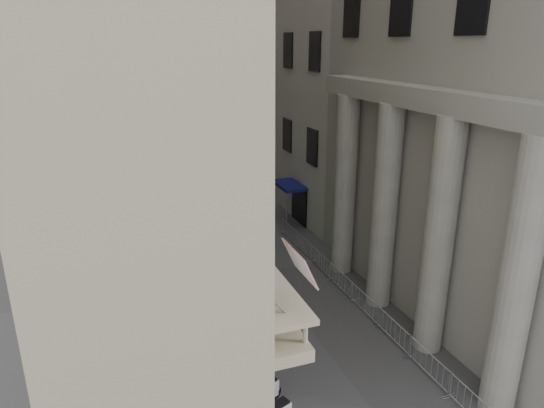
# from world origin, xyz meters

# --- Properties ---
(far_building) EXTENTS (22.00, 10.00, 30.00)m
(far_building) POSITION_xyz_m (0.00, 48.00, 15.00)
(far_building) COLOR #B5B4AB
(far_building) RESTS_ON ground
(iron_fence) EXTENTS (0.30, 28.00, 1.40)m
(iron_fence) POSITION_xyz_m (-4.30, 18.00, 0.00)
(iron_fence) COLOR black
(iron_fence) RESTS_ON ground
(blue_awning) EXTENTS (1.60, 3.00, 3.00)m
(blue_awning) POSITION_xyz_m (4.15, 26.00, 0.00)
(blue_awning) COLOR navy
(blue_awning) RESTS_ON ground
(scooter_4) EXTENTS (1.51, 1.03, 1.50)m
(scooter_4) POSITION_xyz_m (-3.66, 8.92, 0.00)
(scooter_4) COLOR white
(scooter_4) RESTS_ON ground
(scooter_5) EXTENTS (1.51, 1.03, 1.50)m
(scooter_5) POSITION_xyz_m (-3.66, 10.14, 0.00)
(scooter_5) COLOR white
(scooter_5) RESTS_ON ground
(scooter_6) EXTENTS (1.51, 1.03, 1.50)m
(scooter_6) POSITION_xyz_m (-3.66, 11.36, 0.00)
(scooter_6) COLOR white
(scooter_6) RESTS_ON ground
(scooter_7) EXTENTS (1.51, 1.03, 1.50)m
(scooter_7) POSITION_xyz_m (-3.66, 12.58, 0.00)
(scooter_7) COLOR white
(scooter_7) RESTS_ON ground
(scooter_8) EXTENTS (1.51, 1.03, 1.50)m
(scooter_8) POSITION_xyz_m (-3.66, 13.79, 0.00)
(scooter_8) COLOR white
(scooter_8) RESTS_ON ground
(scooter_9) EXTENTS (1.51, 1.03, 1.50)m
(scooter_9) POSITION_xyz_m (-3.66, 15.01, 0.00)
(scooter_9) COLOR white
(scooter_9) RESTS_ON ground
(scooter_10) EXTENTS (1.51, 1.03, 1.50)m
(scooter_10) POSITION_xyz_m (-3.66, 16.23, 0.00)
(scooter_10) COLOR white
(scooter_10) RESTS_ON ground
(scooter_11) EXTENTS (1.51, 1.03, 1.50)m
(scooter_11) POSITION_xyz_m (-3.66, 17.45, 0.00)
(scooter_11) COLOR white
(scooter_11) RESTS_ON ground
(scooter_12) EXTENTS (1.51, 1.03, 1.50)m
(scooter_12) POSITION_xyz_m (-3.66, 18.66, 0.00)
(scooter_12) COLOR white
(scooter_12) RESTS_ON ground
(scooter_13) EXTENTS (1.51, 1.03, 1.50)m
(scooter_13) POSITION_xyz_m (-3.66, 19.88, 0.00)
(scooter_13) COLOR white
(scooter_13) RESTS_ON ground
(scooter_14) EXTENTS (1.51, 1.03, 1.50)m
(scooter_14) POSITION_xyz_m (-3.66, 21.10, 0.00)
(scooter_14) COLOR white
(scooter_14) RESTS_ON ground
(scooter_15) EXTENTS (1.51, 1.03, 1.50)m
(scooter_15) POSITION_xyz_m (-3.66, 22.32, 0.00)
(scooter_15) COLOR white
(scooter_15) RESTS_ON ground
(barrier_1) EXTENTS (0.60, 2.40, 1.10)m
(barrier_1) POSITION_xyz_m (3.03, 8.28, 0.00)
(barrier_1) COLOR #ACAFB4
(barrier_1) RESTS_ON ground
(barrier_2) EXTENTS (0.60, 2.40, 1.10)m
(barrier_2) POSITION_xyz_m (3.03, 10.78, 0.00)
(barrier_2) COLOR #ACAFB4
(barrier_2) RESTS_ON ground
(barrier_3) EXTENTS (0.60, 2.40, 1.10)m
(barrier_3) POSITION_xyz_m (3.03, 13.28, 0.00)
(barrier_3) COLOR #ACAFB4
(barrier_3) RESTS_ON ground
(barrier_4) EXTENTS (0.60, 2.40, 1.10)m
(barrier_4) POSITION_xyz_m (3.03, 15.78, 0.00)
(barrier_4) COLOR #ACAFB4
(barrier_4) RESTS_ON ground
(barrier_5) EXTENTS (0.60, 2.40, 1.10)m
(barrier_5) POSITION_xyz_m (3.03, 18.28, 0.00)
(barrier_5) COLOR #ACAFB4
(barrier_5) RESTS_ON ground
(barrier_6) EXTENTS (0.60, 2.40, 1.10)m
(barrier_6) POSITION_xyz_m (3.03, 20.78, 0.00)
(barrier_6) COLOR #ACAFB4
(barrier_6) RESTS_ON ground
(barrier_7) EXTENTS (0.60, 2.40, 1.10)m
(barrier_7) POSITION_xyz_m (3.03, 23.28, 0.00)
(barrier_7) COLOR #ACAFB4
(barrier_7) RESTS_ON ground
(security_tent) EXTENTS (4.44, 4.44, 3.61)m
(security_tent) POSITION_xyz_m (-2.42, 27.74, 3.02)
(security_tent) COLOR white
(security_tent) RESTS_ON ground
(street_lamp) EXTENTS (2.65, 0.36, 8.12)m
(street_lamp) POSITION_xyz_m (-3.89, 24.08, 4.83)
(street_lamp) COLOR gray
(street_lamp) RESTS_ON ground
(info_kiosk) EXTENTS (0.48, 0.83, 1.69)m
(info_kiosk) POSITION_xyz_m (-2.49, 20.38, 0.86)
(info_kiosk) COLOR black
(info_kiosk) RESTS_ON ground
(pedestrian_a) EXTENTS (0.70, 0.51, 1.76)m
(pedestrian_a) POSITION_xyz_m (-0.82, 22.37, 0.88)
(pedestrian_a) COLOR black
(pedestrian_a) RESTS_ON ground
(pedestrian_b) EXTENTS (1.09, 0.96, 1.87)m
(pedestrian_b) POSITION_xyz_m (1.56, 25.56, 0.94)
(pedestrian_b) COLOR black
(pedestrian_b) RESTS_ON ground
(pedestrian_c) EXTENTS (0.87, 0.65, 1.62)m
(pedestrian_c) POSITION_xyz_m (-0.69, 33.01, 0.81)
(pedestrian_c) COLOR black
(pedestrian_c) RESTS_ON ground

